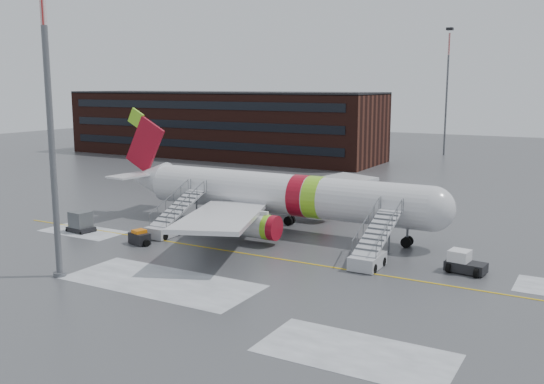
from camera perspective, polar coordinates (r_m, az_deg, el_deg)
The scene contains 10 objects.
ground at distance 48.16m, azimuth 2.91°, elevation -6.29°, with size 260.00×260.00×0.00m, color #494C4F.
airliner at distance 56.94m, azimuth 0.15°, elevation -0.19°, with size 35.03×32.97×11.18m.
airstair_fwd at distance 46.72m, azimuth 9.30°, elevation -5.57°, with size 2.05×7.70×3.48m.
airstair_aft at distance 56.13m, azimuth -9.66°, elevation -2.94°, with size 2.05×7.70×3.48m.
pushback_tug at distance 46.68m, azimuth 17.59°, elevation -6.37°, with size 2.99×2.38×1.62m.
uld_container at distance 59.31m, azimuth -17.56°, elevation -2.74°, with size 2.50×1.93×1.91m.
baggage_tractor at distance 53.51m, azimuth -12.37°, elevation -4.25°, with size 2.56×1.61×1.27m.
light_mast_near at distance 44.46m, azimuth -20.19°, elevation 6.86°, with size 1.20×1.20×22.08m.
terminal_building at distance 116.79m, azimuth -4.87°, elevation 6.40°, with size 62.00×16.11×12.30m.
light_mast_far_n at distance 122.78m, azimuth 16.16°, elevation 9.79°, with size 1.20×1.20×24.25m.
Camera 1 is at (20.51, -41.43, 13.52)m, focal length 40.00 mm.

